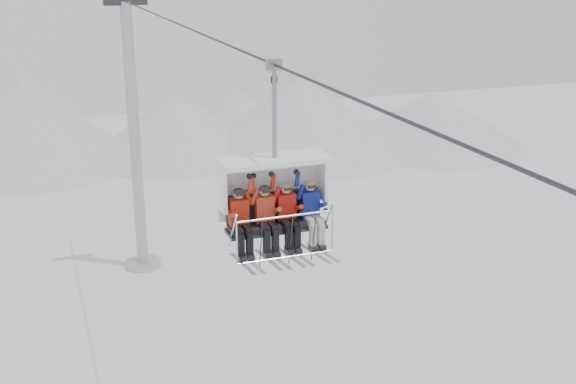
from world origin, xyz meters
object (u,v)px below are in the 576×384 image
object	(u,v)px
lift_tower_right	(136,159)
skier_center_left	(266,217)
skier_far_right	(312,211)
skier_far_left	(240,220)
chairlift_carrier	(273,190)
skier_center_right	(288,214)

from	to	relation	value
lift_tower_right	skier_center_left	xyz separation A→B (m)	(-0.26, -21.37, 4.41)
lift_tower_right	skier_far_right	xyz separation A→B (m)	(0.76, -21.37, 4.41)
skier_far_right	skier_far_left	bearing A→B (deg)	179.97
chairlift_carrier	skier_center_right	xyz separation A→B (m)	(0.22, -0.30, -0.46)
lift_tower_right	skier_far_right	world-z (taller)	lift_tower_right
chairlift_carrier	skier_far_left	distance (m)	0.98
skier_far_left	skier_far_right	world-z (taller)	skier_far_left
skier_center_left	skier_center_right	xyz separation A→B (m)	(0.48, 0.00, 0.00)
lift_tower_right	skier_center_right	size ratio (longest dim) A/B	7.99
lift_tower_right	skier_far_right	bearing A→B (deg)	-87.96
skier_center_left	skier_center_right	world-z (taller)	same
skier_far_left	skier_center_left	xyz separation A→B (m)	(0.56, 0.00, 0.00)
skier_far_left	skier_far_right	size ratio (longest dim) A/B	1.00
chairlift_carrier	lift_tower_right	bearing A→B (deg)	90.00
lift_tower_right	chairlift_carrier	world-z (taller)	lift_tower_right
chairlift_carrier	skier_center_left	bearing A→B (deg)	-130.22
chairlift_carrier	skier_far_left	bearing A→B (deg)	-159.47
skier_far_left	skier_center_right	bearing A→B (deg)	0.00
skier_center_left	skier_center_right	distance (m)	0.48
lift_tower_right	chairlift_carrier	xyz separation A→B (m)	(0.00, -21.07, 4.87)
skier_center_left	skier_far_right	xyz separation A→B (m)	(1.02, -0.00, -0.00)
skier_center_right	lift_tower_right	bearing A→B (deg)	90.59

